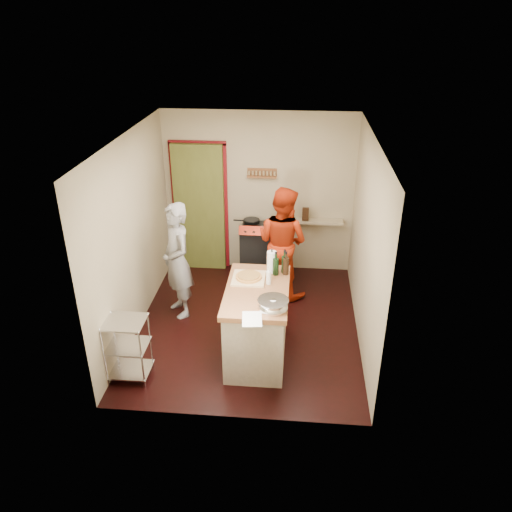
# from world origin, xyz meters

# --- Properties ---
(floor) EXTENTS (3.50, 3.50, 0.00)m
(floor) POSITION_xyz_m (0.00, 0.00, 0.00)
(floor) COLOR black
(floor) RESTS_ON ground
(back_wall) EXTENTS (3.00, 0.44, 2.60)m
(back_wall) POSITION_xyz_m (-0.64, 1.78, 1.13)
(back_wall) COLOR tan
(back_wall) RESTS_ON ground
(left_wall) EXTENTS (0.04, 3.50, 2.60)m
(left_wall) POSITION_xyz_m (-1.50, 0.00, 1.30)
(left_wall) COLOR tan
(left_wall) RESTS_ON ground
(right_wall) EXTENTS (0.04, 3.50, 2.60)m
(right_wall) POSITION_xyz_m (1.50, 0.00, 1.30)
(right_wall) COLOR tan
(right_wall) RESTS_ON ground
(ceiling) EXTENTS (3.00, 3.50, 0.02)m
(ceiling) POSITION_xyz_m (0.00, 0.00, 2.61)
(ceiling) COLOR white
(ceiling) RESTS_ON back_wall
(stove) EXTENTS (0.60, 0.63, 1.00)m
(stove) POSITION_xyz_m (0.05, 1.42, 0.45)
(stove) COLOR black
(stove) RESTS_ON ground
(wire_shelving) EXTENTS (0.48, 0.40, 0.80)m
(wire_shelving) POSITION_xyz_m (-1.28, -1.20, 0.44)
(wire_shelving) COLOR silver
(wire_shelving) RESTS_ON ground
(island) EXTENTS (0.76, 1.43, 1.27)m
(island) POSITION_xyz_m (0.19, -0.65, 0.50)
(island) COLOR beige
(island) RESTS_ON ground
(person_stripe) EXTENTS (0.67, 0.73, 1.67)m
(person_stripe) POSITION_xyz_m (-1.00, 0.23, 0.83)
(person_stripe) COLOR #9E9EA2
(person_stripe) RESTS_ON ground
(person_red) EXTENTS (1.04, 0.97, 1.69)m
(person_red) POSITION_xyz_m (0.42, 0.95, 0.85)
(person_red) COLOR #B0280B
(person_red) RESTS_ON ground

